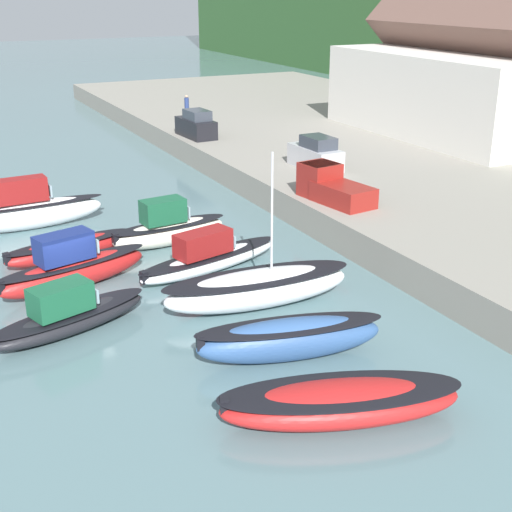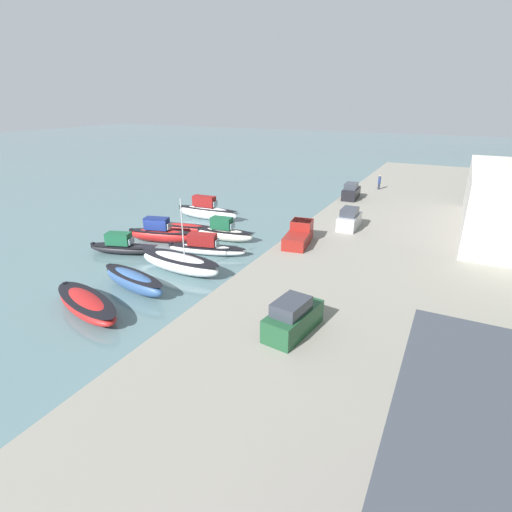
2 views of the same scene
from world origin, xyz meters
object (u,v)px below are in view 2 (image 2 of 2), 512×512
object	(u,v)px
parked_car_1	(293,318)
parked_car_2	(349,219)
pickup_truck_1	(299,234)
moored_boat_7	(160,233)
moored_boat_2	(179,263)
moored_boat_0	(224,232)
moored_boat_1	(206,247)
moored_boat_6	(186,228)
moored_boat_3	(133,281)
moored_boat_5	(207,211)
person_on_quay	(379,182)
moored_boat_8	(122,246)
moored_boat_4	(86,304)
parked_car_0	(351,192)

from	to	relation	value
parked_car_1	parked_car_2	distance (m)	21.48
parked_car_2	pickup_truck_1	size ratio (longest dim) A/B	0.86
moored_boat_7	moored_boat_2	bearing A→B (deg)	35.21
moored_boat_2	parked_car_2	bearing A→B (deg)	145.46
moored_boat_0	moored_boat_1	size ratio (longest dim) A/B	0.81
moored_boat_0	moored_boat_6	world-z (taller)	moored_boat_0
moored_boat_7	parked_car_1	bearing A→B (deg)	42.74
moored_boat_3	moored_boat_5	bearing A→B (deg)	-151.04
moored_boat_2	pickup_truck_1	world-z (taller)	moored_boat_2
parked_car_1	person_on_quay	xyz separation A→B (m)	(-42.20, -3.23, 0.18)
moored_boat_8	parked_car_2	distance (m)	23.26
moored_boat_7	moored_boat_3	bearing A→B (deg)	13.83
moored_boat_8	parked_car_2	xyz separation A→B (m)	(-13.16, 19.09, 1.85)
moored_boat_1	pickup_truck_1	size ratio (longest dim) A/B	1.65
moored_boat_0	moored_boat_8	size ratio (longest dim) A/B	0.95
moored_boat_2	moored_boat_8	xyz separation A→B (m)	(-1.08, -7.82, -0.10)
moored_boat_3	moored_boat_7	distance (m)	11.61
moored_boat_2	moored_boat_3	world-z (taller)	moored_boat_2
moored_boat_4	moored_boat_7	world-z (taller)	moored_boat_7
moored_boat_4	pickup_truck_1	bearing A→B (deg)	167.26
moored_boat_5	moored_boat_6	world-z (taller)	moored_boat_5
parked_car_0	parked_car_1	distance (m)	34.84
person_on_quay	moored_boat_3	bearing A→B (deg)	-15.91
moored_boat_2	parked_car_0	bearing A→B (deg)	167.28
moored_boat_1	person_on_quay	world-z (taller)	person_on_quay
moored_boat_0	moored_boat_4	size ratio (longest dim) A/B	0.81
moored_boat_6	moored_boat_7	bearing A→B (deg)	-20.91
moored_boat_8	moored_boat_0	bearing A→B (deg)	120.33
moored_boat_7	moored_boat_8	bearing A→B (deg)	-30.07
pickup_truck_1	person_on_quay	bearing A→B (deg)	77.47
moored_boat_6	moored_boat_3	bearing A→B (deg)	8.44
moored_boat_8	parked_car_0	size ratio (longest dim) A/B	1.63
moored_boat_7	moored_boat_8	size ratio (longest dim) A/B	1.07
moored_boat_0	moored_boat_8	bearing A→B (deg)	-47.98
parked_car_2	parked_car_1	bearing A→B (deg)	-85.69
moored_boat_0	moored_boat_5	world-z (taller)	moored_boat_5
parked_car_2	person_on_quay	world-z (taller)	parked_car_2
parked_car_0	parked_car_2	world-z (taller)	same
moored_boat_3	parked_car_2	bearing A→B (deg)	159.04
moored_boat_7	parked_car_0	xyz separation A→B (m)	(-21.81, 14.77, 1.62)
moored_boat_1	moored_boat_5	distance (m)	12.26
moored_boat_1	pickup_truck_1	bearing A→B (deg)	94.07
moored_boat_7	pickup_truck_1	distance (m)	15.16
parked_car_1	person_on_quay	distance (m)	42.32
moored_boat_0	moored_boat_4	xyz separation A→B (m)	(17.86, -0.68, -0.27)
moored_boat_2	pickup_truck_1	xyz separation A→B (m)	(-7.59, 8.28, 1.66)
moored_boat_6	moored_boat_0	bearing A→B (deg)	76.20
moored_boat_7	parked_car_1	distance (m)	23.87
moored_boat_0	moored_boat_5	distance (m)	8.57
moored_boat_5	person_on_quay	distance (m)	26.58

